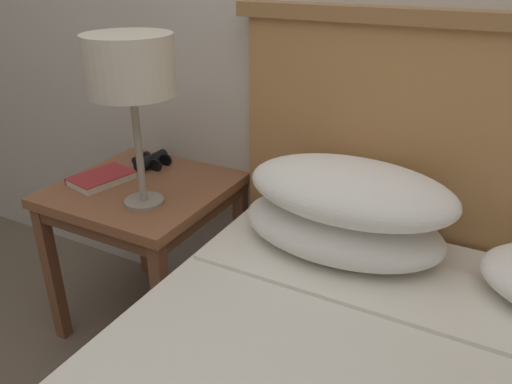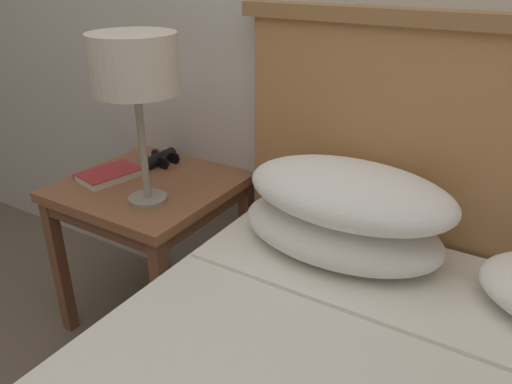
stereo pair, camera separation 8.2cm
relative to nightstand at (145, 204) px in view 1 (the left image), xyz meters
The scene contains 4 objects.
nightstand is the anchor object (origin of this frame).
table_lamp 0.55m from the nightstand, 48.85° to the right, with size 0.27×0.27×0.55m.
book_on_nightstand 0.19m from the nightstand, 161.29° to the right, with size 0.19×0.24×0.03m.
binoculars_pair 0.20m from the nightstand, 118.68° to the left, with size 0.14×0.16×0.05m.
Camera 1 is at (0.48, -0.51, 1.35)m, focal length 35.00 mm.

